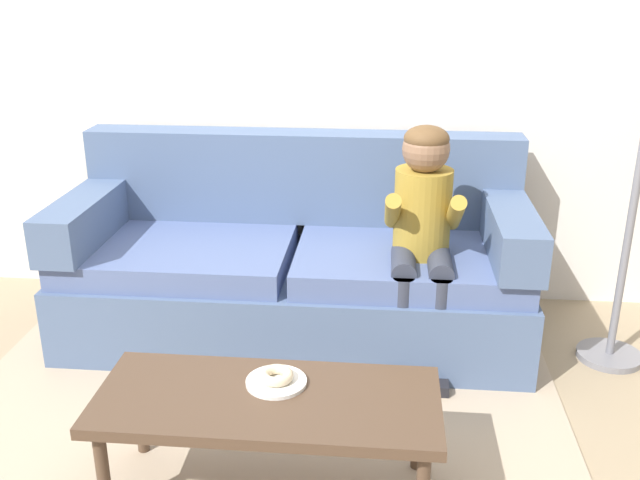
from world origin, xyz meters
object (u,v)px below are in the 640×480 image
object	(u,v)px
couch	(296,268)
person_child	(423,224)
donut	(276,376)
coffee_table	(268,407)
toy_controller	(160,406)

from	to	relation	value
couch	person_child	distance (m)	0.71
person_child	donut	size ratio (longest dim) A/B	9.18
coffee_table	person_child	world-z (taller)	person_child
donut	toy_controller	bearing A→B (deg)	146.14
person_child	toy_controller	world-z (taller)	person_child
donut	couch	bearing A→B (deg)	93.94
coffee_table	person_child	xyz separation A→B (m)	(0.54, 1.02, 0.31)
person_child	toy_controller	size ratio (longest dim) A/B	4.87
coffee_table	donut	size ratio (longest dim) A/B	9.61
person_child	toy_controller	distance (m)	1.38
couch	donut	distance (m)	1.15
couch	person_child	world-z (taller)	person_child
couch	coffee_table	size ratio (longest dim) A/B	1.92
couch	donut	xyz separation A→B (m)	(0.08, -1.15, 0.09)
coffee_table	person_child	bearing A→B (deg)	61.99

